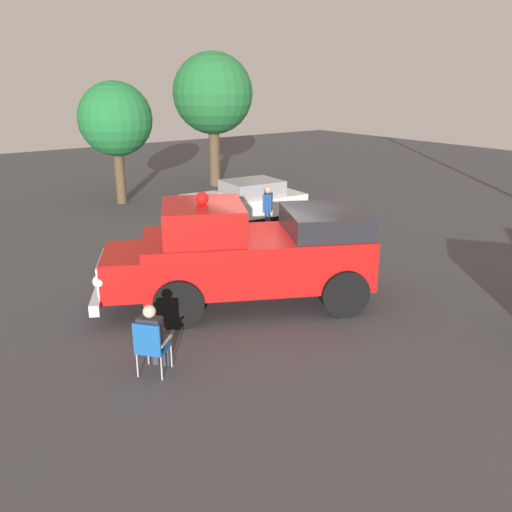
{
  "coord_description": "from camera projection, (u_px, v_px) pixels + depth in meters",
  "views": [
    {
      "loc": [
        9.19,
        -7.08,
        4.84
      ],
      "look_at": [
        0.32,
        -0.49,
        1.11
      ],
      "focal_mm": 36.88,
      "sensor_mm": 36.0,
      "label": 1
    }
  ],
  "objects": [
    {
      "name": "oak_tree_left",
      "position": [
        213.0,
        94.0,
        23.76
      ],
      "size": [
        3.63,
        3.63,
        6.03
      ],
      "color": "brown",
      "rests_on": "ground"
    },
    {
      "name": "lawn_chair_near_truck",
      "position": [
        150.0,
        345.0,
        8.85
      ],
      "size": [
        0.69,
        0.69,
        1.02
      ],
      "color": "#B7BABF",
      "rests_on": "ground"
    },
    {
      "name": "spectator_standing",
      "position": [
        268.0,
        209.0,
        16.52
      ],
      "size": [
        0.53,
        0.52,
        1.68
      ],
      "color": "#2D334C",
      "rests_on": "ground"
    },
    {
      "name": "vintage_fire_truck",
      "position": [
        246.0,
        253.0,
        11.6
      ],
      "size": [
        4.7,
        6.28,
        2.59
      ],
      "color": "black",
      "rests_on": "ground"
    },
    {
      "name": "lawn_chair_by_car",
      "position": [
        174.0,
        235.0,
        15.08
      ],
      "size": [
        0.67,
        0.67,
        1.02
      ],
      "color": "#B7BABF",
      "rests_on": "ground"
    },
    {
      "name": "ground_plane",
      "position": [
        265.0,
        292.0,
        12.54
      ],
      "size": [
        60.0,
        60.0,
        0.0
      ],
      "primitive_type": "plane",
      "color": "#424244"
    },
    {
      "name": "spectator_seated",
      "position": [
        153.0,
        335.0,
        8.93
      ],
      "size": [
        0.63,
        0.65,
        1.29
      ],
      "color": "#383842",
      "rests_on": "ground"
    },
    {
      "name": "oak_tree_right",
      "position": [
        115.0,
        120.0,
        20.54
      ],
      "size": [
        2.88,
        2.88,
        4.79
      ],
      "color": "brown",
      "rests_on": "ground"
    },
    {
      "name": "classic_hot_rod",
      "position": [
        244.0,
        202.0,
        18.44
      ],
      "size": [
        2.22,
        4.5,
        1.46
      ],
      "color": "black",
      "rests_on": "ground"
    }
  ]
}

